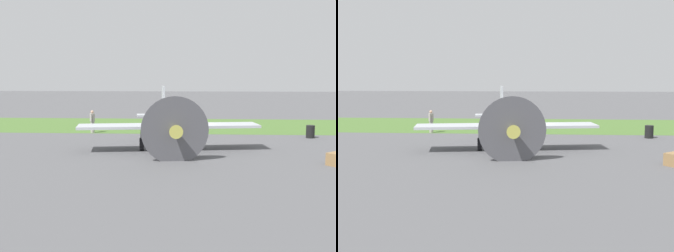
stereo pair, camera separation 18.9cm
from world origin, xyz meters
The scene contains 5 objects.
ground_plane centered at (0.00, 0.00, 0.00)m, with size 160.00×160.00×0.00m, color #515154.
grass_verge centered at (0.00, -11.40, 0.00)m, with size 120.00×11.00×0.01m, color #476B2D.
airplane_lead centered at (1.02, 0.77, 1.62)m, with size 10.93×8.70×3.87m.
ground_crew_chief centered at (7.28, -6.24, 0.91)m, with size 0.38×0.63×1.73m.
fuel_drum centered at (-8.77, -4.50, 0.45)m, with size 0.60×0.60×0.90m, color black.
Camera 1 is at (-0.61, 27.65, 4.67)m, focal length 48.10 mm.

